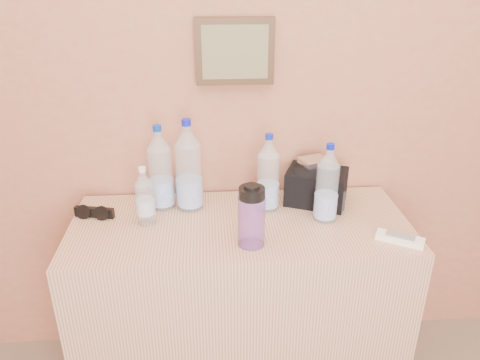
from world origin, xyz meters
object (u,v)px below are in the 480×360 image
(dresser, at_px, (240,306))
(toiletry_bag, at_px, (316,184))
(pet_large_a, at_px, (189,170))
(pet_large_c, at_px, (268,176))
(pet_large_b, at_px, (160,172))
(sunglasses, at_px, (94,212))
(nalgene_bottle, at_px, (251,216))
(foil_packet, at_px, (314,161))
(pet_small, at_px, (145,199))
(pet_large_d, at_px, (327,187))
(ac_remote, at_px, (400,239))

(dresser, xyz_separation_m, toiletry_bag, (0.32, 0.15, 0.48))
(pet_large_a, height_order, pet_large_c, pet_large_a)
(pet_large_b, bearing_deg, dresser, -27.02)
(pet_large_b, xyz_separation_m, sunglasses, (-0.26, -0.07, -0.13))
(nalgene_bottle, relative_size, foil_packet, 2.15)
(toiletry_bag, bearing_deg, dresser, -133.37)
(pet_large_a, height_order, nalgene_bottle, pet_large_a)
(dresser, distance_m, pet_large_b, 0.65)
(pet_large_b, height_order, pet_small, pet_large_b)
(nalgene_bottle, bearing_deg, dresser, 100.58)
(pet_large_c, xyz_separation_m, nalgene_bottle, (-0.09, -0.26, -0.03))
(pet_large_a, bearing_deg, nalgene_bottle, -52.85)
(pet_large_d, height_order, toiletry_bag, pet_large_d)
(pet_small, relative_size, toiletry_bag, 0.98)
(dresser, height_order, pet_large_c, pet_large_c)
(pet_large_b, relative_size, ac_remote, 2.09)
(pet_large_a, height_order, pet_small, pet_large_a)
(pet_large_a, xyz_separation_m, ac_remote, (0.75, -0.31, -0.15))
(ac_remote, height_order, toiletry_bag, toiletry_bag)
(pet_large_b, bearing_deg, pet_small, -111.43)
(pet_large_a, xyz_separation_m, toiletry_bag, (0.52, 0.01, -0.08))
(pet_large_c, xyz_separation_m, pet_large_d, (0.21, -0.10, -0.00))
(dresser, bearing_deg, pet_large_c, 42.69)
(ac_remote, bearing_deg, sunglasses, -162.60)
(pet_large_a, distance_m, nalgene_bottle, 0.37)
(dresser, xyz_separation_m, sunglasses, (-0.56, 0.09, 0.42))
(pet_large_b, relative_size, sunglasses, 2.19)
(ac_remote, bearing_deg, pet_large_b, -170.44)
(dresser, distance_m, sunglasses, 0.71)
(pet_large_b, bearing_deg, pet_large_d, -13.32)
(dresser, xyz_separation_m, pet_large_c, (0.12, 0.11, 0.54))
(pet_large_a, distance_m, pet_small, 0.21)
(pet_small, height_order, ac_remote, pet_small)
(pet_large_d, bearing_deg, pet_large_c, 153.49)
(pet_large_c, xyz_separation_m, toiletry_bag, (0.20, 0.04, -0.06))
(dresser, relative_size, foil_packet, 12.02)
(pet_large_d, relative_size, pet_small, 1.34)
(pet_small, bearing_deg, dresser, -4.08)
(pet_large_b, height_order, ac_remote, pet_large_b)
(dresser, distance_m, pet_large_c, 0.57)
(dresser, distance_m, pet_small, 0.62)
(sunglasses, xyz_separation_m, foil_packet, (0.88, 0.09, 0.15))
(toiletry_bag, bearing_deg, pet_large_b, -158.45)
(pet_large_d, bearing_deg, toiletry_bag, 91.74)
(pet_large_d, bearing_deg, foil_packet, 94.68)
(pet_small, relative_size, sunglasses, 1.46)
(nalgene_bottle, bearing_deg, pet_small, 155.11)
(toiletry_bag, distance_m, foil_packet, 0.10)
(sunglasses, distance_m, foil_packet, 0.89)
(dresser, relative_size, ac_remote, 7.82)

